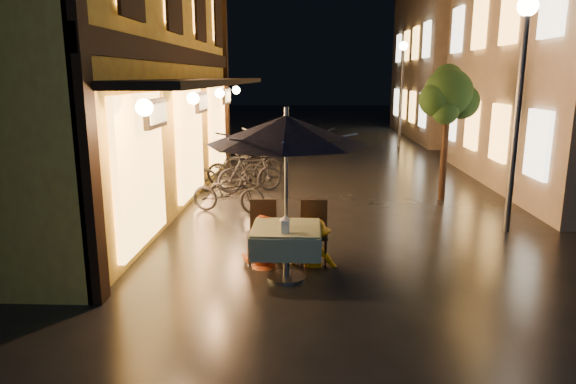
{
  "coord_description": "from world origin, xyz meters",
  "views": [
    {
      "loc": [
        -0.75,
        -7.48,
        2.86
      ],
      "look_at": [
        -1.06,
        0.1,
        1.15
      ],
      "focal_mm": 32.0,
      "sensor_mm": 36.0,
      "label": 1
    }
  ],
  "objects_px": {
    "cafe_table": "(286,240)",
    "table_lantern": "(285,223)",
    "bicycle_0": "(229,193)",
    "streetlamp_near": "(521,73)",
    "person_yellow": "(314,220)",
    "person_orange": "(263,216)",
    "patio_umbrella": "(286,130)"
  },
  "relations": [
    {
      "from": "streetlamp_near",
      "to": "table_lantern",
      "type": "xyz_separation_m",
      "value": [
        -4.06,
        -2.78,
        -2.0
      ]
    },
    {
      "from": "table_lantern",
      "to": "bicycle_0",
      "type": "relative_size",
      "value": 0.15
    },
    {
      "from": "patio_umbrella",
      "to": "bicycle_0",
      "type": "xyz_separation_m",
      "value": [
        -1.4,
        3.67,
        -1.72
      ]
    },
    {
      "from": "table_lantern",
      "to": "person_orange",
      "type": "height_order",
      "value": "person_orange"
    },
    {
      "from": "streetlamp_near",
      "to": "table_lantern",
      "type": "height_order",
      "value": "streetlamp_near"
    },
    {
      "from": "person_orange",
      "to": "bicycle_0",
      "type": "bearing_deg",
      "value": -53.93
    },
    {
      "from": "person_yellow",
      "to": "bicycle_0",
      "type": "relative_size",
      "value": 0.87
    },
    {
      "from": "table_lantern",
      "to": "person_orange",
      "type": "distance_m",
      "value": 0.93
    },
    {
      "from": "streetlamp_near",
      "to": "bicycle_0",
      "type": "relative_size",
      "value": 2.59
    },
    {
      "from": "cafe_table",
      "to": "person_orange",
      "type": "bearing_deg",
      "value": 125.19
    },
    {
      "from": "patio_umbrella",
      "to": "person_yellow",
      "type": "height_order",
      "value": "patio_umbrella"
    },
    {
      "from": "patio_umbrella",
      "to": "bicycle_0",
      "type": "relative_size",
      "value": 1.51
    },
    {
      "from": "cafe_table",
      "to": "streetlamp_near",
      "type": "bearing_deg",
      "value": 31.6
    },
    {
      "from": "cafe_table",
      "to": "person_orange",
      "type": "height_order",
      "value": "person_orange"
    },
    {
      "from": "cafe_table",
      "to": "table_lantern",
      "type": "relative_size",
      "value": 3.96
    },
    {
      "from": "cafe_table",
      "to": "patio_umbrella",
      "type": "height_order",
      "value": "patio_umbrella"
    },
    {
      "from": "cafe_table",
      "to": "table_lantern",
      "type": "xyz_separation_m",
      "value": [
        0.0,
        -0.28,
        0.33
      ]
    },
    {
      "from": "person_yellow",
      "to": "person_orange",
      "type": "bearing_deg",
      "value": 9.26
    },
    {
      "from": "cafe_table",
      "to": "patio_umbrella",
      "type": "bearing_deg",
      "value": 0.0
    },
    {
      "from": "table_lantern",
      "to": "person_yellow",
      "type": "xyz_separation_m",
      "value": [
        0.4,
        0.87,
        -0.21
      ]
    },
    {
      "from": "streetlamp_near",
      "to": "person_orange",
      "type": "height_order",
      "value": "streetlamp_near"
    },
    {
      "from": "streetlamp_near",
      "to": "person_yellow",
      "type": "relative_size",
      "value": 2.97
    },
    {
      "from": "streetlamp_near",
      "to": "patio_umbrella",
      "type": "bearing_deg",
      "value": -148.4
    },
    {
      "from": "patio_umbrella",
      "to": "person_orange",
      "type": "bearing_deg",
      "value": 125.19
    },
    {
      "from": "table_lantern",
      "to": "cafe_table",
      "type": "bearing_deg",
      "value": 90.0
    },
    {
      "from": "patio_umbrella",
      "to": "cafe_table",
      "type": "bearing_deg",
      "value": 0.0
    },
    {
      "from": "streetlamp_near",
      "to": "cafe_table",
      "type": "relative_size",
      "value": 4.27
    },
    {
      "from": "person_orange",
      "to": "patio_umbrella",
      "type": "bearing_deg",
      "value": 143.26
    },
    {
      "from": "cafe_table",
      "to": "person_yellow",
      "type": "bearing_deg",
      "value": 55.69
    },
    {
      "from": "streetlamp_near",
      "to": "person_orange",
      "type": "bearing_deg",
      "value": -156.31
    },
    {
      "from": "cafe_table",
      "to": "bicycle_0",
      "type": "relative_size",
      "value": 0.61
    },
    {
      "from": "patio_umbrella",
      "to": "table_lantern",
      "type": "bearing_deg",
      "value": -90.0
    }
  ]
}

